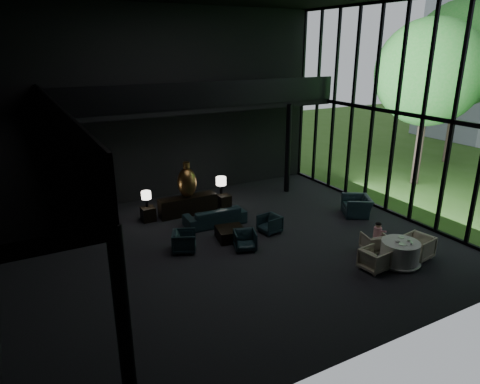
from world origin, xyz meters
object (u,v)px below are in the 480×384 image
table_lamp_left (146,196)px  table_lamp_right (221,182)px  dining_table (399,254)px  sofa (215,212)px  lounge_armchair_south (245,240)px  window_armchair (357,202)px  side_table_left (148,214)px  bronze_urn (187,182)px  lounge_armchair_west (184,241)px  dining_chair_east (418,245)px  dining_chair_north (374,243)px  dining_chair_west (374,259)px  side_table_right (224,201)px  lounge_armchair_east (270,224)px  console (188,205)px  child (378,230)px  coffee_table (231,234)px

table_lamp_left → table_lamp_right: 3.20m
table_lamp_right → dining_table: bearing=-70.5°
sofa → lounge_armchair_south: (-0.03, -2.37, -0.17)m
sofa → lounge_armchair_south: 2.38m
window_armchair → table_lamp_right: bearing=-100.9°
side_table_left → table_lamp_left: size_ratio=0.88×
bronze_urn → window_armchair: (5.86, -3.27, -0.80)m
lounge_armchair_west → dining_chair_east: bearing=-98.4°
dining_chair_north → dining_chair_west: (-0.86, -0.87, 0.03)m
side_table_left → side_table_right: (3.20, -0.13, -0.00)m
lounge_armchair_east → console: bearing=-155.1°
side_table_right → dining_table: dining_table is taller
console → table_lamp_right: (1.60, 0.25, 0.68)m
window_armchair → side_table_right: bearing=-98.7°
console → child: bearing=-54.6°
lounge_armchair_east → dining_chair_north: lounge_armchair_east is taller
console → coffee_table: 2.92m
side_table_left → dining_chair_north: dining_chair_north is taller
console → dining_table: bearing=-59.1°
sofa → dining_table: size_ratio=1.95×
child → lounge_armchair_east: bearing=-51.4°
bronze_urn → child: bronze_urn is taller
dining_table → console: bearing=120.9°
sofa → dining_chair_west: (2.71, -5.41, -0.14)m
dining_chair_east → lounge_armchair_south: bearing=-134.0°
lounge_armchair_east → dining_chair_west: dining_chair_west is taller
window_armchair → coffee_table: window_armchair is taller
lounge_armchair_west → dining_chair_east: 7.45m
coffee_table → child: child is taller
window_armchair → child: bearing=-2.7°
table_lamp_right → window_armchair: (4.26, -3.53, -0.50)m
side_table_right → window_armchair: 5.37m
lounge_armchair_west → console: bearing=-0.4°
console → side_table_left: console is taller
lounge_armchair_east → dining_chair_east: (3.05, -3.90, 0.12)m
console → dining_chair_west: 7.57m
lounge_armchair_west → dining_chair_east: dining_chair_east is taller
side_table_right → dining_chair_east: size_ratio=0.61×
dining_chair_north → side_table_right: bearing=-52.8°
lounge_armchair_south → dining_chair_east: (4.49, -3.13, 0.12)m
coffee_table → child: (3.81, -3.06, 0.52)m
table_lamp_left → coffee_table: table_lamp_left is taller
dining_chair_north → side_table_left: bearing=-32.4°
bronze_urn → dining_chair_east: bronze_urn is taller
table_lamp_left → child: 8.48m
lounge_armchair_east → side_table_left: bearing=-139.2°
lounge_armchair_south → dining_chair_west: (2.74, -3.04, 0.03)m
bronze_urn → lounge_armchair_east: bronze_urn is taller
window_armchair → dining_chair_west: bearing=-7.8°
side_table_right → window_armchair: (4.26, -3.26, 0.28)m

